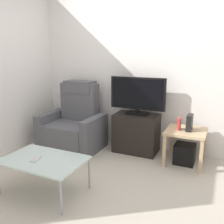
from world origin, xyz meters
The scene contains 12 objects.
ground_plane centered at (0.00, 0.00, 0.00)m, with size 6.40×6.40×0.00m, color #B2A899.
wall_back centered at (0.00, 1.13, 1.30)m, with size 6.40×0.06×2.60m, color silver.
wall_side centered at (-1.88, 0.00, 1.30)m, with size 0.06×4.48×2.60m, color silver.
tv_stand centered at (-0.07, 0.87, 0.31)m, with size 0.68×0.41×0.61m.
television centered at (-0.07, 0.88, 0.91)m, with size 0.86×0.20×0.57m.
recliner_armchair centered at (-1.09, 0.65, 0.37)m, with size 0.98×0.78×1.08m.
side_table centered at (0.70, 0.75, 0.41)m, with size 0.54×0.54×0.49m.
subwoofer_box centered at (0.70, 0.75, 0.14)m, with size 0.28×0.28×0.28m, color black.
book_upright centered at (0.60, 0.73, 0.57)m, with size 0.03×0.11×0.17m, color red.
game_console centered at (0.73, 0.76, 0.60)m, with size 0.07×0.20×0.22m, color black.
coffee_table centered at (-0.61, -0.68, 0.37)m, with size 0.90×0.60×0.39m.
cell_phone centered at (-0.68, -0.72, 0.40)m, with size 0.07×0.15×0.01m, color #B7B7BC.
Camera 1 is at (1.14, -2.66, 1.53)m, focal length 39.73 mm.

